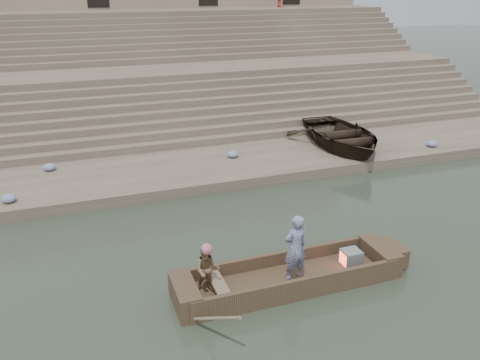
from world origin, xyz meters
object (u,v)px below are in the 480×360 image
rowing_man (207,270)px  television (350,258)px  standing_man (295,248)px  main_rowboat (289,281)px  beached_rowboat (341,135)px

rowing_man → television: (3.68, -0.09, -0.39)m
standing_man → television: size_ratio=3.60×
standing_man → main_rowboat: bearing=-34.4°
standing_man → television: standing_man is taller
main_rowboat → beached_rowboat: (6.01, 7.85, 0.81)m
standing_man → beached_rowboat: size_ratio=0.33×
television → main_rowboat: bearing=180.0°
television → beached_rowboat: (4.32, 7.85, 0.50)m
rowing_man → television: 3.70m
main_rowboat → rowing_man: size_ratio=4.23×
main_rowboat → standing_man: bearing=-26.2°
television → rowing_man: bearing=178.6°
standing_man → rowing_man: (-2.11, 0.14, -0.24)m
beached_rowboat → rowing_man: bearing=-133.0°
beached_rowboat → television: bearing=-116.0°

